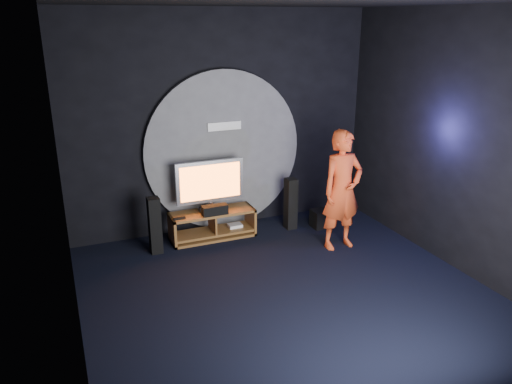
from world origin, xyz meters
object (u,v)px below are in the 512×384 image
tv (210,183)px  tower_speaker_left (155,225)px  media_console (213,226)px  subwoofer (320,219)px  tower_speaker_right (291,204)px  player (342,190)px

tv → tower_speaker_left: (-0.95, -0.25, -0.46)m
tv → media_console: bearing=-83.8°
tv → subwoofer: tv is taller
tv → tower_speaker_right: size_ratio=1.25×
tower_speaker_left → tower_speaker_right: (2.26, 0.06, 0.00)m
tower_speaker_right → player: player is taller
subwoofer → tower_speaker_right: bearing=162.3°
tv → subwoofer: (1.80, -0.35, -0.74)m
media_console → subwoofer: bearing=-8.8°
media_console → tv: 0.70m
tower_speaker_left → player: (2.65, -0.87, 0.48)m
media_console → tv: (-0.01, 0.07, 0.70)m
subwoofer → player: player is taller
subwoofer → player: size_ratio=0.16×
media_console → tower_speaker_right: 1.34m
tv → subwoofer: size_ratio=3.62×
tower_speaker_left → subwoofer: size_ratio=2.89×
media_console → player: bearing=-31.7°
tower_speaker_left → subwoofer: tower_speaker_left is taller
media_console → tv: bearing=96.2°
tower_speaker_right → tower_speaker_left: bearing=-178.5°
subwoofer → player: bearing=-97.2°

